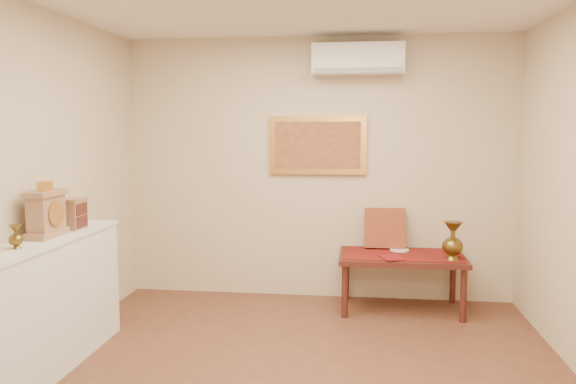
% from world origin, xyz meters
% --- Properties ---
extents(wall_back, '(4.00, 0.02, 2.70)m').
position_xyz_m(wall_back, '(0.00, 2.25, 1.35)').
color(wall_back, beige).
rests_on(wall_back, ground).
extents(wall_front, '(4.00, 0.02, 2.70)m').
position_xyz_m(wall_front, '(0.00, -2.25, 1.35)').
color(wall_front, beige).
rests_on(wall_front, ground).
extents(wall_left, '(0.02, 4.50, 2.70)m').
position_xyz_m(wall_left, '(-2.00, 0.00, 1.35)').
color(wall_left, beige).
rests_on(wall_left, ground).
extents(brass_urn_small, '(0.09, 0.09, 0.21)m').
position_xyz_m(brass_urn_small, '(-1.81, -0.18, 1.08)').
color(brass_urn_small, brown).
rests_on(brass_urn_small, display_ledge).
extents(table_cloth, '(1.14, 0.59, 0.01)m').
position_xyz_m(table_cloth, '(0.85, 1.88, 0.55)').
color(table_cloth, maroon).
rests_on(table_cloth, low_table).
extents(brass_urn_tall, '(0.19, 0.19, 0.43)m').
position_xyz_m(brass_urn_tall, '(1.30, 1.71, 0.77)').
color(brass_urn_tall, brown).
rests_on(brass_urn_tall, table_cloth).
extents(plate, '(0.19, 0.19, 0.01)m').
position_xyz_m(plate, '(0.84, 2.03, 0.56)').
color(plate, white).
rests_on(plate, table_cloth).
extents(menu, '(0.25, 0.30, 0.01)m').
position_xyz_m(menu, '(0.74, 1.69, 0.56)').
color(menu, maroon).
rests_on(menu, table_cloth).
extents(cushion, '(0.41, 0.18, 0.42)m').
position_xyz_m(cushion, '(0.70, 2.15, 0.76)').
color(cushion, maroon).
rests_on(cushion, table_cloth).
extents(display_ledge, '(0.37, 2.02, 0.98)m').
position_xyz_m(display_ledge, '(-1.82, 0.00, 0.49)').
color(display_ledge, silver).
rests_on(display_ledge, floor).
extents(mantel_clock, '(0.17, 0.36, 0.41)m').
position_xyz_m(mantel_clock, '(-1.83, 0.23, 1.15)').
color(mantel_clock, '#A27253').
rests_on(mantel_clock, display_ledge).
extents(wooden_chest, '(0.16, 0.21, 0.24)m').
position_xyz_m(wooden_chest, '(-1.81, 0.56, 1.10)').
color(wooden_chest, '#A27253').
rests_on(wooden_chest, display_ledge).
extents(low_table, '(1.20, 0.70, 0.55)m').
position_xyz_m(low_table, '(0.85, 1.88, 0.48)').
color(low_table, '#491C16').
rests_on(low_table, floor).
extents(painting, '(1.00, 0.06, 0.60)m').
position_xyz_m(painting, '(0.00, 2.22, 1.60)').
color(painting, gold).
rests_on(painting, wall_back).
extents(ac_unit, '(0.90, 0.25, 0.30)m').
position_xyz_m(ac_unit, '(0.40, 2.12, 2.45)').
color(ac_unit, silver).
rests_on(ac_unit, wall_back).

